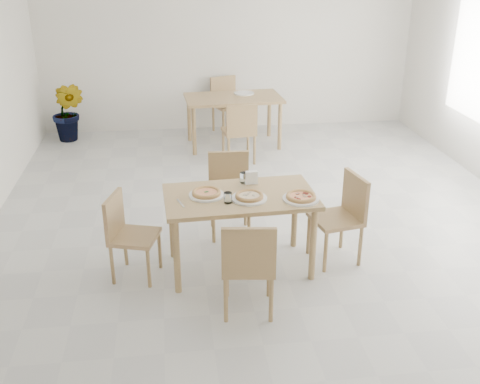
{
  "coord_description": "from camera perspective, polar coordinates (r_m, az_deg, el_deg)",
  "views": [
    {
      "loc": [
        -1.0,
        -5.59,
        2.8
      ],
      "look_at": [
        -0.4,
        -1.03,
        0.78
      ],
      "focal_mm": 42.0,
      "sensor_mm": 36.0,
      "label": 1
    }
  ],
  "objects": [
    {
      "name": "main_table",
      "position": [
        5.08,
        0.0,
        -1.26
      ],
      "size": [
        1.39,
        0.83,
        0.75
      ],
      "rotation": [
        0.0,
        0.0,
        0.05
      ],
      "color": "tan",
      "rests_on": "ground"
    },
    {
      "name": "chair_south",
      "position": [
        4.49,
        0.87,
        -7.12
      ],
      "size": [
        0.47,
        0.47,
        0.86
      ],
      "rotation": [
        0.0,
        0.0,
        3.01
      ],
      "color": "#AA8155",
      "rests_on": "ground"
    },
    {
      "name": "chair_north",
      "position": [
        5.84,
        -1.09,
        0.46
      ],
      "size": [
        0.44,
        0.44,
        0.85
      ],
      "rotation": [
        0.0,
        0.0,
        -0.04
      ],
      "color": "#AA8155",
      "rests_on": "ground"
    },
    {
      "name": "chair_west",
      "position": [
        5.14,
        -11.48,
        -3.85
      ],
      "size": [
        0.49,
        0.49,
        0.8
      ],
      "rotation": [
        0.0,
        0.0,
        1.28
      ],
      "color": "#AA8155",
      "rests_on": "ground"
    },
    {
      "name": "chair_east",
      "position": [
        5.39,
        10.49,
        -2.0
      ],
      "size": [
        0.5,
        0.5,
        0.86
      ],
      "rotation": [
        0.0,
        0.0,
        -1.37
      ],
      "color": "#AA8155",
      "rests_on": "ground"
    },
    {
      "name": "plate_margherita",
      "position": [
        5.02,
        -3.43,
        -0.3
      ],
      "size": [
        0.32,
        0.32,
        0.02
      ],
      "primitive_type": "cylinder",
      "color": "white",
      "rests_on": "main_table"
    },
    {
      "name": "plate_mushroom",
      "position": [
        4.95,
        0.95,
        -0.64
      ],
      "size": [
        0.31,
        0.31,
        0.02
      ],
      "primitive_type": "cylinder",
      "color": "white",
      "rests_on": "main_table"
    },
    {
      "name": "plate_pepperoni",
      "position": [
        4.97,
        6.2,
        -0.68
      ],
      "size": [
        0.32,
        0.32,
        0.02
      ],
      "primitive_type": "cylinder",
      "color": "white",
      "rests_on": "main_table"
    },
    {
      "name": "pizza_margherita",
      "position": [
        5.01,
        -3.43,
        -0.07
      ],
      "size": [
        0.27,
        0.27,
        0.03
      ],
      "rotation": [
        0.0,
        0.0,
        -0.06
      ],
      "color": "tan",
      "rests_on": "plate_margherita"
    },
    {
      "name": "pizza_mushroom",
      "position": [
        4.94,
        0.95,
        -0.39
      ],
      "size": [
        0.25,
        0.25,
        0.03
      ],
      "rotation": [
        0.0,
        0.0,
        0.01
      ],
      "color": "tan",
      "rests_on": "plate_mushroom"
    },
    {
      "name": "pizza_pepperoni",
      "position": [
        4.96,
        6.22,
        -0.44
      ],
      "size": [
        0.27,
        0.27,
        0.03
      ],
      "rotation": [
        0.0,
        0.0,
        0.02
      ],
      "color": "tan",
      "rests_on": "plate_pepperoni"
    },
    {
      "name": "tumbler_a",
      "position": [
        5.28,
        0.39,
        1.48
      ],
      "size": [
        0.08,
        0.08,
        0.1
      ],
      "primitive_type": "cylinder",
      "color": "white",
      "rests_on": "main_table"
    },
    {
      "name": "tumbler_b",
      "position": [
        4.86,
        -1.24,
        -0.59
      ],
      "size": [
        0.07,
        0.07,
        0.1
      ],
      "primitive_type": "cylinder",
      "color": "white",
      "rests_on": "main_table"
    },
    {
      "name": "napkin_holder",
      "position": [
        5.23,
        1.19,
        1.4
      ],
      "size": [
        0.12,
        0.07,
        0.13
      ],
      "rotation": [
        0.0,
        0.0,
        0.05
      ],
      "color": "silver",
      "rests_on": "main_table"
    },
    {
      "name": "fork_a",
      "position": [
        5.32,
        0.87,
        1.07
      ],
      "size": [
        0.02,
        0.17,
        0.01
      ],
      "primitive_type": "cube",
      "rotation": [
        0.0,
        0.0,
        0.06
      ],
      "color": "silver",
      "rests_on": "main_table"
    },
    {
      "name": "fork_b",
      "position": [
        4.89,
        -6.05,
        -1.15
      ],
      "size": [
        0.07,
        0.18,
        0.01
      ],
      "primitive_type": "cube",
      "rotation": [
        0.0,
        0.0,
        0.3
      ],
      "color": "silver",
      "rests_on": "main_table"
    },
    {
      "name": "second_table",
      "position": [
        8.46,
        -0.68,
        9.06
      ],
      "size": [
        1.46,
        0.89,
        0.75
      ],
      "rotation": [
        0.0,
        0.0,
        0.06
      ],
      "color": "#AA8155",
      "rests_on": "ground"
    },
    {
      "name": "chair_back_s",
      "position": [
        7.76,
        -0.0,
        6.44
      ],
      "size": [
        0.47,
        0.47,
        0.86
      ],
      "rotation": [
        0.0,
        0.0,
        3.25
      ],
      "color": "#AA8155",
      "rests_on": "ground"
    },
    {
      "name": "chair_back_n",
      "position": [
        9.19,
        -1.41,
        9.27
      ],
      "size": [
        0.56,
        0.56,
        0.88
      ],
      "rotation": [
        0.0,
        0.0,
        0.35
      ],
      "color": "#AA8155",
      "rests_on": "ground"
    },
    {
      "name": "plate_empty",
      "position": [
        8.62,
        0.41,
        10.0
      ],
      "size": [
        0.3,
        0.3,
        0.02
      ],
      "primitive_type": "cylinder",
      "color": "white",
      "rests_on": "second_table"
    },
    {
      "name": "potted_plant",
      "position": [
        9.11,
        -17.03,
        7.79
      ],
      "size": [
        0.61,
        0.55,
        0.92
      ],
      "primitive_type": "imported",
      "rotation": [
        0.0,
        0.0,
        -0.31
      ],
      "color": "#1F6727",
      "rests_on": "ground"
    }
  ]
}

